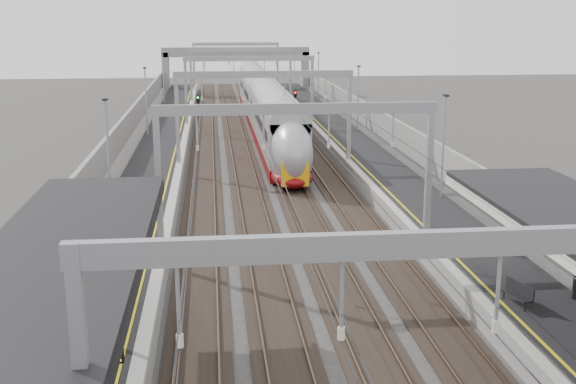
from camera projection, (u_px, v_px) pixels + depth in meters
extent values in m
cube|color=black|center=(158.00, 162.00, 55.61)|extent=(4.00, 120.00, 1.00)
cube|color=black|center=(362.00, 158.00, 57.25)|extent=(4.00, 120.00, 1.00)
cube|color=black|center=(204.00, 167.00, 56.07)|extent=(2.40, 140.00, 0.08)
cube|color=brown|center=(195.00, 166.00, 55.98)|extent=(0.07, 140.00, 0.14)
cube|color=brown|center=(213.00, 165.00, 56.13)|extent=(0.07, 140.00, 0.14)
cube|color=black|center=(243.00, 166.00, 56.38)|extent=(2.40, 140.00, 0.08)
cube|color=brown|center=(234.00, 165.00, 56.29)|extent=(0.07, 140.00, 0.14)
cube|color=brown|center=(252.00, 164.00, 56.43)|extent=(0.07, 140.00, 0.14)
cube|color=black|center=(281.00, 165.00, 56.69)|extent=(2.40, 140.00, 0.08)
cube|color=brown|center=(272.00, 164.00, 56.59)|extent=(0.07, 140.00, 0.14)
cube|color=brown|center=(290.00, 164.00, 56.74)|extent=(0.07, 140.00, 0.14)
cube|color=black|center=(319.00, 164.00, 57.00)|extent=(2.40, 140.00, 0.08)
cube|color=brown|center=(310.00, 163.00, 56.90)|extent=(0.07, 140.00, 0.14)
cube|color=brown|center=(328.00, 163.00, 57.05)|extent=(0.07, 140.00, 0.14)
cube|color=#919399|center=(423.00, 244.00, 13.26)|extent=(13.00, 0.25, 0.50)
cube|color=#919399|center=(158.00, 178.00, 32.66)|extent=(0.28, 0.28, 6.60)
cube|color=#919399|center=(429.00, 172.00, 33.95)|extent=(0.28, 0.28, 6.60)
cube|color=#919399|center=(296.00, 109.00, 32.58)|extent=(13.00, 0.25, 0.50)
cube|color=#919399|center=(177.00, 118.00, 51.98)|extent=(0.28, 0.28, 6.60)
cube|color=#919399|center=(349.00, 115.00, 53.27)|extent=(0.28, 0.28, 6.60)
cube|color=#919399|center=(264.00, 74.00, 51.90)|extent=(13.00, 0.25, 0.50)
cube|color=#919399|center=(186.00, 90.00, 71.30)|extent=(0.28, 0.28, 6.60)
cube|color=#919399|center=(312.00, 89.00, 72.59)|extent=(0.28, 0.28, 6.60)
cube|color=#919399|center=(249.00, 59.00, 71.22)|extent=(13.00, 0.25, 0.50)
cube|color=#919399|center=(191.00, 74.00, 90.62)|extent=(0.28, 0.28, 6.60)
cube|color=#919399|center=(290.00, 74.00, 91.91)|extent=(0.28, 0.28, 6.60)
cube|color=#919399|center=(241.00, 49.00, 90.54)|extent=(13.00, 0.25, 0.50)
cube|color=#919399|center=(194.00, 65.00, 108.01)|extent=(0.28, 0.28, 6.60)
cube|color=#919399|center=(278.00, 64.00, 109.30)|extent=(0.28, 0.28, 6.60)
cube|color=#919399|center=(236.00, 44.00, 107.93)|extent=(13.00, 0.25, 0.50)
cylinder|color=#262628|center=(203.00, 90.00, 59.61)|extent=(0.03, 140.00, 0.03)
cylinder|color=#262628|center=(239.00, 89.00, 59.92)|extent=(0.03, 140.00, 0.03)
cylinder|color=#262628|center=(275.00, 89.00, 60.22)|extent=(0.03, 140.00, 0.03)
cylinder|color=#262628|center=(311.00, 89.00, 60.53)|extent=(0.03, 140.00, 0.03)
cube|color=black|center=(0.00, 352.00, 13.94)|extent=(4.40, 30.00, 0.24)
cylinder|color=black|center=(44.00, 267.00, 24.89)|extent=(0.20, 0.20, 4.00)
cube|color=black|center=(85.00, 352.00, 15.18)|extent=(1.60, 0.15, 0.55)
cube|color=orange|center=(84.00, 354.00, 15.11)|extent=(1.50, 0.02, 0.42)
cube|color=gray|center=(236.00, 52.00, 108.20)|extent=(22.00, 2.20, 1.40)
cube|color=gray|center=(166.00, 73.00, 107.86)|extent=(1.00, 2.20, 6.20)
cube|color=gray|center=(305.00, 72.00, 110.01)|extent=(1.00, 2.20, 6.20)
cube|color=gray|center=(115.00, 148.00, 55.02)|extent=(0.30, 120.00, 3.20)
cube|color=gray|center=(402.00, 143.00, 57.31)|extent=(0.30, 120.00, 3.20)
cube|color=maroon|center=(275.00, 146.00, 61.62)|extent=(2.91, 24.80, 0.86)
cube|color=#95959A|center=(275.00, 122.00, 61.13)|extent=(2.91, 24.80, 3.23)
cube|color=black|center=(285.00, 171.00, 53.31)|extent=(2.16, 2.59, 0.54)
cube|color=maroon|center=(256.00, 109.00, 85.99)|extent=(2.91, 24.80, 0.86)
cube|color=#95959A|center=(256.00, 92.00, 85.50)|extent=(2.91, 24.80, 3.23)
cube|color=black|center=(262.00, 122.00, 77.69)|extent=(2.16, 2.59, 0.54)
ellipsoid|color=#95959A|center=(291.00, 153.00, 49.02)|extent=(2.91, 5.61, 4.53)
cube|color=#EFA50C|center=(295.00, 174.00, 47.01)|extent=(1.83, 0.12, 1.62)
cube|color=black|center=(294.00, 149.00, 47.10)|extent=(1.73, 0.61, 1.01)
cube|color=black|center=(515.00, 294.00, 26.69)|extent=(0.76, 1.71, 0.06)
cube|color=black|center=(520.00, 288.00, 26.70)|extent=(0.41, 1.63, 0.46)
cylinder|color=black|center=(525.00, 306.00, 26.15)|extent=(0.06, 0.06, 0.39)
cylinder|color=black|center=(504.00, 294.00, 27.34)|extent=(0.06, 0.06, 0.39)
cylinder|color=black|center=(198.00, 114.00, 75.00)|extent=(0.12, 0.12, 3.00)
cube|color=black|center=(198.00, 99.00, 74.62)|extent=(0.32, 0.22, 0.75)
sphere|color=#0CE526|center=(198.00, 97.00, 74.46)|extent=(0.16, 0.16, 0.16)
cylinder|color=black|center=(281.00, 117.00, 73.13)|extent=(0.12, 0.12, 3.00)
cube|color=black|center=(281.00, 101.00, 72.75)|extent=(0.32, 0.22, 0.75)
sphere|color=red|center=(281.00, 100.00, 72.59)|extent=(0.16, 0.16, 0.16)
cylinder|color=black|center=(295.00, 108.00, 79.76)|extent=(0.12, 0.12, 3.00)
cube|color=black|center=(295.00, 94.00, 79.38)|extent=(0.32, 0.22, 0.75)
sphere|color=red|center=(295.00, 93.00, 79.22)|extent=(0.16, 0.16, 0.16)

